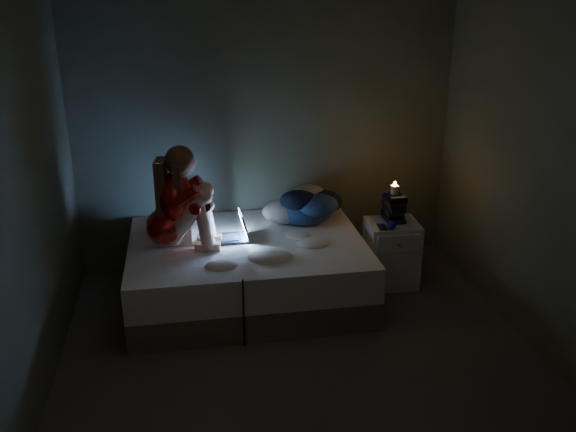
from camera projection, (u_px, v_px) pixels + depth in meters
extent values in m
cube|color=#403937|center=(305.00, 366.00, 4.56)|extent=(3.60, 3.80, 0.02)
cube|color=#595E4F|center=(266.00, 134.00, 5.85)|extent=(3.60, 0.02, 2.60)
cube|color=#595E4F|center=(408.00, 364.00, 2.33)|extent=(3.60, 0.02, 2.60)
cube|color=#595E4F|center=(20.00, 216.00, 3.80)|extent=(0.02, 3.80, 2.60)
cube|color=#595E4F|center=(555.00, 185.00, 4.38)|extent=(0.02, 3.80, 2.60)
cube|color=white|center=(163.00, 231.00, 5.34)|extent=(0.49, 0.35, 0.14)
cube|color=silver|center=(391.00, 253.00, 5.68)|extent=(0.48, 0.43, 0.61)
cylinder|color=beige|center=(395.00, 188.00, 5.50)|extent=(0.07, 0.07, 0.08)
cube|color=black|center=(383.00, 227.00, 5.45)|extent=(0.07, 0.14, 0.01)
sphere|color=#151193|center=(393.00, 225.00, 5.41)|extent=(0.08, 0.08, 0.08)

